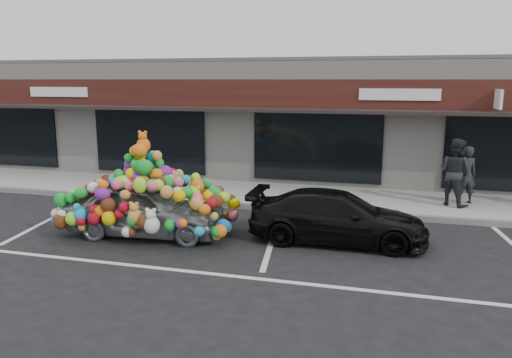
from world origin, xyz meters
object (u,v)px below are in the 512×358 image
(toy_car, at_px, (146,202))
(pedestrian_a, at_px, (466,175))
(black_sedan, at_px, (337,217))
(pedestrian_b, at_px, (455,172))

(toy_car, xyz_separation_m, pedestrian_a, (7.50, 4.64, 0.18))
(pedestrian_a, bearing_deg, toy_car, 15.76)
(toy_car, height_order, pedestrian_a, toy_car)
(black_sedan, height_order, pedestrian_b, pedestrian_b)
(black_sedan, bearing_deg, toy_car, 98.37)
(pedestrian_a, relative_size, pedestrian_b, 0.87)
(toy_car, height_order, black_sedan, toy_car)
(toy_car, xyz_separation_m, pedestrian_b, (7.17, 4.30, 0.30))
(toy_car, relative_size, black_sedan, 1.04)
(toy_car, relative_size, pedestrian_b, 2.20)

